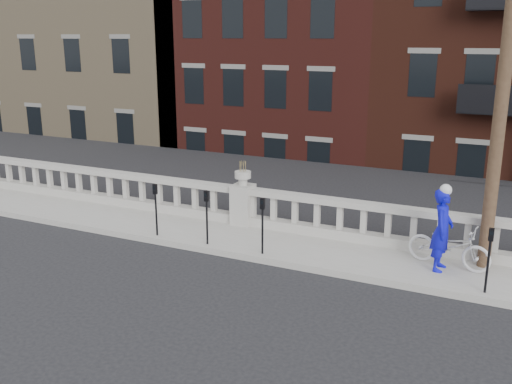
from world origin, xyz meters
The scene contains 12 objects.
ground centered at (0.00, 0.00, 0.00)m, with size 120.00×120.00×0.00m, color black.
sidewalk centered at (0.00, 3.00, 0.07)m, with size 32.00×2.20×0.15m, color #99958E.
balustrade centered at (0.00, 3.95, 0.64)m, with size 28.00×0.34×1.03m.
planter_pedestal centered at (0.00, 3.95, 0.83)m, with size 0.55×0.55×1.76m.
lower_level centered at (0.56, 23.04, 2.63)m, with size 80.00×44.00×20.80m.
utility_pole centered at (6.20, 3.60, 5.24)m, with size 1.60×0.28×10.00m.
parking_meter_b centered at (-1.58, 2.15, 1.00)m, with size 0.10×0.09×1.36m.
parking_meter_c centered at (-0.08, 2.15, 1.00)m, with size 0.10×0.09×1.36m.
parking_meter_d centered at (1.42, 2.15, 1.00)m, with size 0.10×0.09×1.36m.
parking_meter_e centered at (6.35, 2.15, 1.00)m, with size 0.10×0.09×1.36m.
bicycle centered at (5.48, 3.24, 0.63)m, with size 0.64×1.84×0.97m, color silver.
cyclist centered at (5.33, 2.98, 1.07)m, with size 0.67×0.44×1.83m, color #0D0DC7.
Camera 1 is at (6.72, -9.31, 5.12)m, focal length 40.00 mm.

